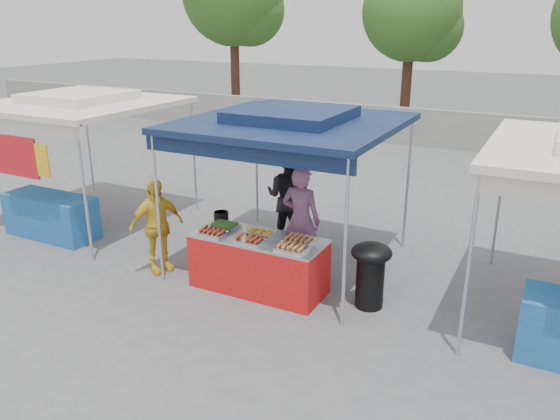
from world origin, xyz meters
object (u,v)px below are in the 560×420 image
at_px(cooking_pot, 221,216).
at_px(wok_burner, 371,269).
at_px(customer_person, 156,226).
at_px(vendor_table, 258,263).
at_px(helper_man, 289,197).
at_px(vendor_woman, 301,220).

distance_m(cooking_pot, wok_burner, 2.54).
bearing_deg(customer_person, wok_burner, -56.22).
bearing_deg(cooking_pot, vendor_table, -22.25).
relative_size(vendor_table, wok_burner, 2.08).
height_order(cooking_pot, customer_person, customer_person).
xyz_separation_m(vendor_table, cooking_pot, (-0.87, 0.36, 0.49)).
distance_m(wok_burner, helper_man, 2.59).
height_order(wok_burner, vendor_woman, vendor_woman).
bearing_deg(vendor_table, vendor_woman, 70.71).
bearing_deg(cooking_pot, wok_burner, -2.00).
distance_m(vendor_table, wok_burner, 1.67).
xyz_separation_m(cooking_pot, helper_man, (0.47, 1.46, -0.03)).
bearing_deg(vendor_table, wok_burner, 9.31).
relative_size(wok_burner, vendor_woman, 0.55).
distance_m(wok_burner, customer_person, 3.43).
bearing_deg(wok_burner, vendor_table, 176.26).
bearing_deg(vendor_table, customer_person, -174.53).
bearing_deg(vendor_woman, customer_person, 26.21).
xyz_separation_m(cooking_pot, vendor_woman, (1.17, 0.49, -0.04)).
distance_m(cooking_pot, vendor_woman, 1.27).
xyz_separation_m(vendor_table, vendor_woman, (0.30, 0.84, 0.46)).
height_order(vendor_table, cooking_pot, cooking_pot).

